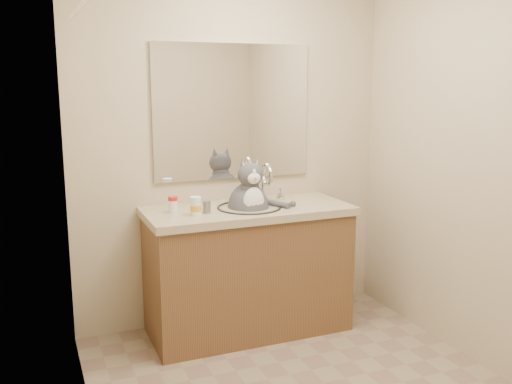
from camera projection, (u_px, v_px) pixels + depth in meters
room at (321, 177)px, 2.76m from camera, size 2.22×2.52×2.42m
vanity at (248, 267)px, 3.78m from camera, size 1.34×0.59×1.12m
mirror at (233, 112)px, 3.83m from camera, size 1.10×0.02×0.90m
shower_curtain at (97, 227)px, 2.49m from camera, size 0.02×1.30×1.93m
cat at (249, 205)px, 3.69m from camera, size 0.38×0.31×0.53m
pill_bottle_redcap at (173, 205)px, 3.53m from camera, size 0.08×0.08×0.10m
pill_bottle_orange at (196, 207)px, 3.46m from camera, size 0.07×0.07×0.12m
grey_canister at (207, 207)px, 3.53m from camera, size 0.06×0.06×0.08m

